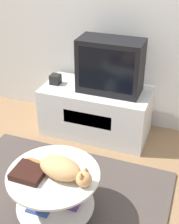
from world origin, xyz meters
The scene contains 8 objects.
ground_plane centered at (0.00, 0.00, 0.00)m, with size 12.00×12.00×0.00m, color #93704C.
rug centered at (0.00, 0.00, 0.01)m, with size 1.75×1.46×0.02m.
tv_stand centered at (-0.01, 1.12, 0.25)m, with size 1.07×0.53×0.50m.
tv centered at (0.12, 1.13, 0.76)m, with size 0.60×0.30×0.51m.
speaker centered at (-0.44, 1.10, 0.55)m, with size 0.10×0.10×0.10m.
coffee_table centered at (0.09, -0.05, 0.28)m, with size 0.64×0.64×0.41m.
dvd_box centered at (-0.05, -0.12, 0.45)m, with size 0.21×0.19×0.05m.
cat centered at (0.17, -0.06, 0.49)m, with size 0.52×0.23×0.13m.
Camera 1 is at (0.88, -1.48, 1.86)m, focal length 50.00 mm.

